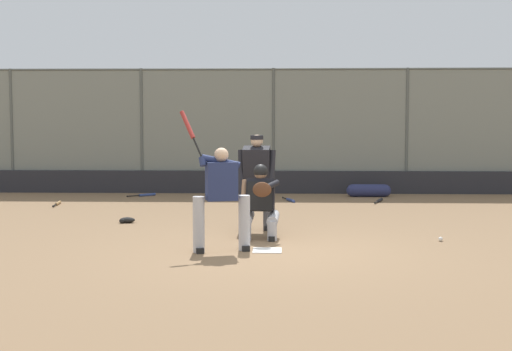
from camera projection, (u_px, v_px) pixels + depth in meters
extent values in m
plane|color=#846647|center=(267.00, 251.00, 10.65)|extent=(160.00, 160.00, 0.00)
cube|color=white|center=(267.00, 250.00, 10.65)|extent=(0.43, 0.43, 0.01)
cylinder|color=#515651|center=(407.00, 131.00, 18.75)|extent=(0.08, 0.08, 3.30)
cylinder|color=#515651|center=(273.00, 131.00, 18.87)|extent=(0.08, 0.08, 3.30)
cylinder|color=#515651|center=(142.00, 131.00, 19.00)|extent=(0.08, 0.08, 3.30)
cylinder|color=#515651|center=(12.00, 131.00, 19.12)|extent=(0.08, 0.08, 3.30)
cube|color=gray|center=(273.00, 131.00, 18.87)|extent=(21.09, 0.01, 3.30)
cylinder|color=#515651|center=(274.00, 69.00, 18.74)|extent=(21.09, 0.06, 0.06)
cube|color=#28282D|center=(273.00, 182.00, 18.88)|extent=(20.67, 0.18, 0.59)
cube|color=slate|center=(245.00, 184.00, 21.05)|extent=(14.76, 1.95, 0.12)
cube|color=slate|center=(244.00, 180.00, 20.49)|extent=(14.76, 0.55, 0.44)
cube|color=#B7BABC|center=(244.00, 171.00, 20.46)|extent=(14.76, 0.24, 0.08)
cube|color=slate|center=(245.00, 173.00, 21.02)|extent=(14.76, 0.55, 0.76)
cube|color=#B7BABC|center=(245.00, 159.00, 20.99)|extent=(14.76, 0.24, 0.08)
cube|color=slate|center=(246.00, 166.00, 21.56)|extent=(14.76, 0.55, 1.08)
cube|color=#B7BABC|center=(246.00, 147.00, 21.51)|extent=(14.76, 0.24, 0.08)
cylinder|color=#B7B7BC|center=(244.00, 223.00, 10.66)|extent=(0.17, 0.17, 0.83)
cube|color=black|center=(244.00, 248.00, 10.69)|extent=(0.19, 0.30, 0.08)
cylinder|color=#B7B7BC|center=(199.00, 225.00, 10.49)|extent=(0.17, 0.17, 0.83)
cube|color=black|center=(199.00, 250.00, 10.52)|extent=(0.19, 0.30, 0.08)
cube|color=navy|center=(222.00, 181.00, 10.53)|extent=(0.51, 0.38, 0.57)
sphere|color=tan|center=(221.00, 155.00, 10.50)|extent=(0.21, 0.21, 0.21)
cylinder|color=navy|center=(221.00, 161.00, 10.53)|extent=(0.59, 0.21, 0.22)
cylinder|color=navy|center=(203.00, 162.00, 10.46)|extent=(0.15, 0.17, 0.16)
sphere|color=black|center=(202.00, 157.00, 10.48)|extent=(0.04, 0.04, 0.04)
cylinder|color=black|center=(198.00, 148.00, 10.52)|extent=(0.17, 0.15, 0.30)
cylinder|color=maroon|center=(187.00, 125.00, 10.64)|extent=(0.28, 0.25, 0.43)
cylinder|color=#B7B7BC|center=(272.00, 231.00, 11.53)|extent=(0.16, 0.16, 0.31)
cylinder|color=#B7B7BC|center=(273.00, 218.00, 11.72)|extent=(0.21, 0.49, 0.24)
cube|color=black|center=(272.00, 238.00, 11.54)|extent=(0.12, 0.27, 0.08)
cylinder|color=#B7B7BC|center=(246.00, 231.00, 11.57)|extent=(0.16, 0.16, 0.31)
cylinder|color=#B7B7BC|center=(248.00, 218.00, 11.76)|extent=(0.21, 0.49, 0.24)
cube|color=black|center=(246.00, 238.00, 11.58)|extent=(0.12, 0.27, 0.08)
cube|color=black|center=(261.00, 195.00, 11.76)|extent=(0.48, 0.39, 0.57)
cube|color=black|center=(260.00, 196.00, 11.61)|extent=(0.42, 0.16, 0.47)
sphere|color=#936B4C|center=(261.00, 173.00, 11.73)|extent=(0.21, 0.21, 0.21)
sphere|color=black|center=(261.00, 171.00, 11.72)|extent=(0.24, 0.24, 0.24)
cylinder|color=black|center=(270.00, 186.00, 11.48)|extent=(0.33, 0.54, 0.16)
ellipsoid|color=#56331E|center=(262.00, 190.00, 11.24)|extent=(0.31, 0.12, 0.24)
cylinder|color=#936B4C|center=(244.00, 193.00, 11.78)|extent=(0.11, 0.32, 0.46)
cylinder|color=#4C4C51|center=(268.00, 206.00, 12.63)|extent=(0.18, 0.18, 0.86)
cube|color=black|center=(268.00, 228.00, 12.66)|extent=(0.13, 0.29, 0.08)
cylinder|color=#4C4C51|center=(246.00, 205.00, 12.67)|extent=(0.18, 0.18, 0.86)
cube|color=black|center=(246.00, 227.00, 12.70)|extent=(0.13, 0.29, 0.08)
cube|color=black|center=(257.00, 164.00, 12.53)|extent=(0.50, 0.45, 0.66)
sphere|color=tan|center=(257.00, 141.00, 12.50)|extent=(0.22, 0.22, 0.22)
cylinder|color=black|center=(257.00, 137.00, 12.49)|extent=(0.23, 0.23, 0.08)
cylinder|color=black|center=(272.00, 176.00, 12.45)|extent=(0.16, 0.25, 0.92)
cylinder|color=black|center=(241.00, 176.00, 12.52)|extent=(0.13, 0.24, 0.92)
sphere|color=black|center=(53.00, 206.00, 15.81)|extent=(0.04, 0.04, 0.04)
cylinder|color=black|center=(55.00, 205.00, 15.99)|extent=(0.07, 0.35, 0.03)
cylinder|color=tan|center=(58.00, 203.00, 16.40)|extent=(0.13, 0.49, 0.07)
sphere|color=black|center=(375.00, 203.00, 16.42)|extent=(0.04, 0.04, 0.04)
cylinder|color=black|center=(376.00, 202.00, 16.58)|extent=(0.14, 0.34, 0.03)
cylinder|color=#28282D|center=(380.00, 200.00, 16.97)|extent=(0.22, 0.48, 0.07)
sphere|color=black|center=(283.00, 198.00, 17.56)|extent=(0.04, 0.04, 0.04)
cylinder|color=black|center=(285.00, 198.00, 17.38)|extent=(0.14, 0.35, 0.03)
cylinder|color=#334789|center=(291.00, 200.00, 16.97)|extent=(0.22, 0.50, 0.07)
sphere|color=black|center=(127.00, 196.00, 17.84)|extent=(0.04, 0.04, 0.04)
cylinder|color=black|center=(133.00, 196.00, 17.95)|extent=(0.27, 0.24, 0.03)
cylinder|color=#334789|center=(147.00, 195.00, 18.19)|extent=(0.40, 0.35, 0.07)
ellipsoid|color=black|center=(127.00, 220.00, 13.52)|extent=(0.29, 0.19, 0.11)
ellipsoid|color=black|center=(122.00, 221.00, 13.43)|extent=(0.11, 0.08, 0.08)
sphere|color=white|center=(441.00, 239.00, 11.46)|extent=(0.07, 0.07, 0.07)
cylinder|color=navy|center=(369.00, 191.00, 18.02)|extent=(0.81, 0.32, 0.32)
sphere|color=navy|center=(385.00, 191.00, 18.01)|extent=(0.31, 0.31, 0.31)
sphere|color=navy|center=(353.00, 190.00, 18.04)|extent=(0.31, 0.31, 0.31)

